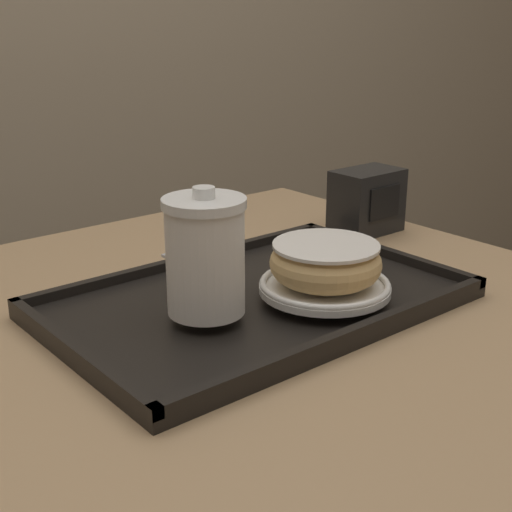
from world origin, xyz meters
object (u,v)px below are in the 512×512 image
object	(u,v)px
spoon	(217,274)
napkin_dispenser	(367,201)
coffee_cup_front	(205,255)
donut_chocolate_glazed	(326,262)

from	to	relation	value
spoon	napkin_dispenser	world-z (taller)	napkin_dispenser
coffee_cup_front	spoon	xyz separation A→B (m)	(0.07, 0.08, -0.06)
spoon	coffee_cup_front	bearing A→B (deg)	-46.75
coffee_cup_front	napkin_dispenser	bearing A→B (deg)	18.82
coffee_cup_front	donut_chocolate_glazed	world-z (taller)	coffee_cup_front
donut_chocolate_glazed	spoon	world-z (taller)	donut_chocolate_glazed
spoon	napkin_dispenser	size ratio (longest dim) A/B	1.36
coffee_cup_front	donut_chocolate_glazed	size ratio (longest dim) A/B	1.07
coffee_cup_front	napkin_dispenser	size ratio (longest dim) A/B	1.28
donut_chocolate_glazed	napkin_dispenser	xyz separation A→B (m)	(0.27, 0.18, -0.01)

